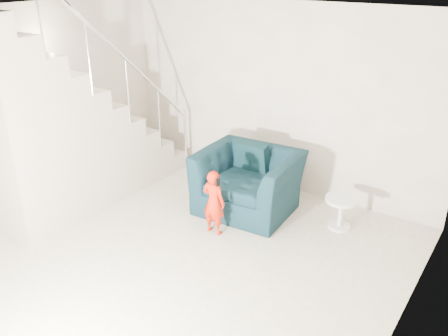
{
  "coord_description": "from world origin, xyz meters",
  "views": [
    {
      "loc": [
        3.13,
        -3.17,
        3.17
      ],
      "look_at": [
        0.15,
        1.2,
        0.85
      ],
      "focal_mm": 38.0,
      "sensor_mm": 36.0,
      "label": 1
    }
  ],
  "objects": [
    {
      "name": "throw",
      "position": [
        -0.38,
        1.8,
        0.52
      ],
      "size": [
        0.05,
        0.5,
        0.56
      ],
      "primitive_type": "cube",
      "color": "black",
      "rests_on": "armchair"
    },
    {
      "name": "phone",
      "position": [
        0.19,
        1.02,
        0.74
      ],
      "size": [
        0.03,
        0.05,
        0.1
      ],
      "primitive_type": "cube",
      "rotation": [
        0.0,
        0.0,
        -0.29
      ],
      "color": "black",
      "rests_on": "toddler"
    },
    {
      "name": "armchair",
      "position": [
        0.12,
        1.82,
        0.42
      ],
      "size": [
        1.35,
        1.2,
        0.83
      ],
      "primitive_type": "imported",
      "rotation": [
        0.0,
        0.0,
        0.07
      ],
      "color": "black",
      "rests_on": "floor"
    },
    {
      "name": "staircase",
      "position": [
        -2.0,
        0.55,
        0.95
      ],
      "size": [
        1.02,
        3.03,
        3.62
      ],
      "color": "#ADA089",
      "rests_on": "floor"
    },
    {
      "name": "floor",
      "position": [
        0.0,
        0.0,
        0.0
      ],
      "size": [
        5.5,
        5.5,
        0.0
      ],
      "primitive_type": "plane",
      "color": "#9D9479",
      "rests_on": "ground"
    },
    {
      "name": "cushion",
      "position": [
        0.03,
        2.08,
        0.66
      ],
      "size": [
        0.48,
        0.23,
        0.47
      ],
      "primitive_type": "cube",
      "rotation": [
        0.21,
        0.0,
        0.0
      ],
      "color": "black",
      "rests_on": "armchair"
    },
    {
      "name": "ceiling",
      "position": [
        0.0,
        0.0,
        2.7
      ],
      "size": [
        5.5,
        5.5,
        0.0
      ],
      "primitive_type": "plane",
      "rotation": [
        3.14,
        0.0,
        0.0
      ],
      "color": "silver",
      "rests_on": "back_wall"
    },
    {
      "name": "right_wall",
      "position": [
        2.5,
        0.0,
        1.35
      ],
      "size": [
        0.0,
        5.5,
        5.5
      ],
      "primitive_type": "plane",
      "rotation": [
        1.57,
        0.0,
        -1.57
      ],
      "color": "#A39685",
      "rests_on": "floor"
    },
    {
      "name": "toddler",
      "position": [
        0.09,
        1.05,
        0.43
      ],
      "size": [
        0.31,
        0.2,
        0.85
      ],
      "primitive_type": "imported",
      "rotation": [
        0.0,
        0.0,
        3.14
      ],
      "color": "#AB0507",
      "rests_on": "floor"
    },
    {
      "name": "back_wall",
      "position": [
        0.0,
        2.75,
        1.35
      ],
      "size": [
        5.0,
        0.0,
        5.0
      ],
      "primitive_type": "plane",
      "rotation": [
        1.57,
        0.0,
        0.0
      ],
      "color": "#A39685",
      "rests_on": "floor"
    },
    {
      "name": "side_table",
      "position": [
        1.37,
        2.06,
        0.28
      ],
      "size": [
        0.42,
        0.42,
        0.42
      ],
      "color": "silver",
      "rests_on": "floor"
    }
  ]
}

